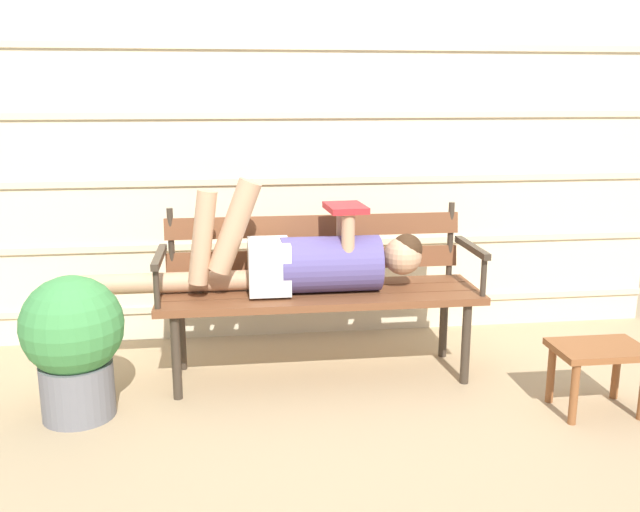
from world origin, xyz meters
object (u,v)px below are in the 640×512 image
footstool (598,359)px  potted_plant (73,341)px  reclining_person (302,260)px  park_bench (318,280)px

footstool → potted_plant: bearing=174.0°
reclining_person → potted_plant: 1.11m
reclining_person → footstool: reclining_person is taller
park_bench → reclining_person: 0.17m
park_bench → footstool: park_bench is taller
park_bench → reclining_person: bearing=-141.8°
reclining_person → footstool: 1.43m
park_bench → reclining_person: size_ratio=0.94×
park_bench → reclining_person: (-0.09, -0.07, 0.13)m
reclining_person → potted_plant: size_ratio=2.63×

